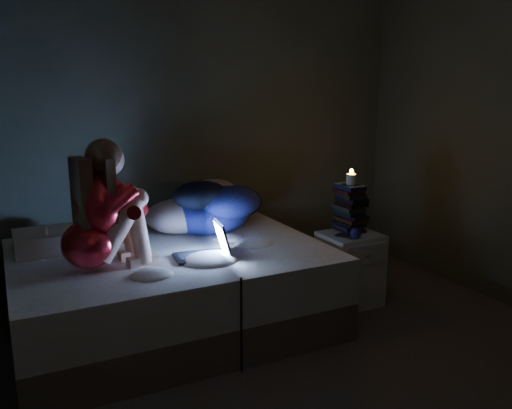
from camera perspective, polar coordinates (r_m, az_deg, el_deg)
floor at (r=3.02m, az=8.15°, el=-19.14°), size 3.60×3.80×0.02m
wall_back at (r=4.28m, az=-6.15°, el=8.86°), size 3.60×0.02×2.60m
bed at (r=3.58m, az=-9.23°, el=-8.92°), size 1.97×1.47×0.54m
pillow at (r=3.63m, az=-21.29°, el=-3.69°), size 0.47×0.33×0.13m
woman at (r=3.08m, az=-18.04°, el=-0.23°), size 0.51×0.37×0.76m
laptop at (r=3.24m, az=-6.07°, el=-3.87°), size 0.36×0.27×0.23m
clothes_pile at (r=3.85m, az=-5.17°, el=0.08°), size 0.79×0.70×0.40m
nightstand at (r=3.95m, az=10.18°, el=-6.91°), size 0.40×0.36×0.54m
book_stack at (r=3.90m, az=10.22°, el=-0.53°), size 0.19×0.25×0.33m
candle at (r=3.86m, az=10.33°, el=2.43°), size 0.07×0.07×0.08m
phone at (r=3.78m, az=9.77°, el=-3.42°), size 0.12×0.16×0.01m
blue_orb at (r=3.73m, az=10.79°, el=-3.13°), size 0.08×0.08×0.08m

